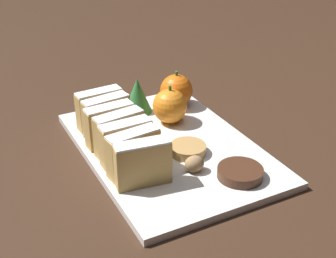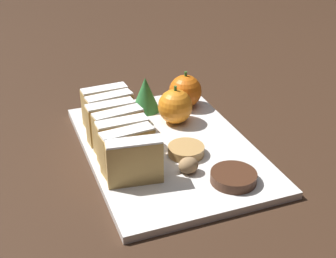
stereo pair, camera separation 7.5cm
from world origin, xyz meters
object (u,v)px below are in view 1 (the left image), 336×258
orange_near (170,106)px  chocolate_cookie (240,173)px  walnut (193,164)px  orange_far (176,91)px

orange_near → chocolate_cookie: bearing=-87.0°
orange_near → walnut: size_ratio=2.28×
orange_near → walnut: bearing=-105.2°
orange_far → walnut: 0.23m
orange_near → chocolate_cookie: 0.20m
chocolate_cookie → orange_near: bearing=93.0°
orange_near → orange_far: (0.04, 0.05, 0.00)m
orange_far → chocolate_cookie: bearing=-96.9°
orange_near → orange_far: same height
orange_far → walnut: orange_far is taller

